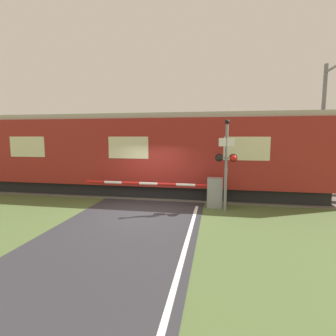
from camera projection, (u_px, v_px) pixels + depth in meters
The scene contains 6 objects.
ground_plane at pixel (143, 211), 10.02m from camera, with size 80.00×80.00×0.00m, color #4C6033.
track_bed at pixel (161, 193), 13.14m from camera, with size 36.00×3.20×0.13m.
train at pixel (138, 154), 13.11m from camera, with size 18.43×2.97×3.87m.
crossing_barrier at pixel (203, 191), 10.55m from camera, with size 5.87×0.44×1.20m.
signal_post at pixel (226, 159), 9.86m from camera, with size 0.82×0.26×3.47m.
catenary_pole at pixel (323, 126), 13.50m from camera, with size 0.20×1.90×6.47m.
Camera 1 is at (2.72, -9.40, 2.86)m, focal length 28.00 mm.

